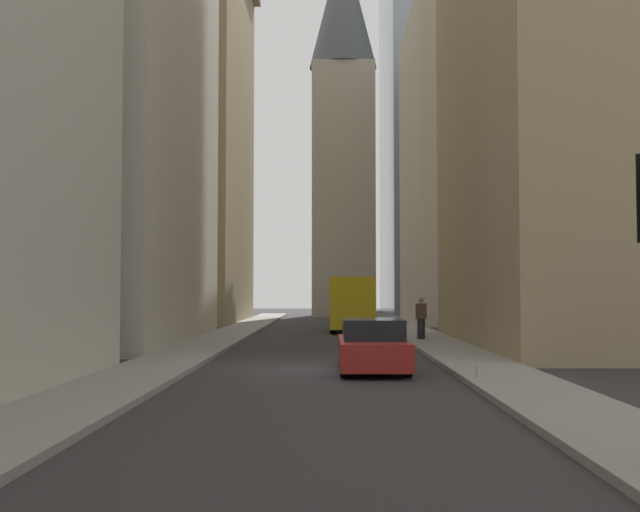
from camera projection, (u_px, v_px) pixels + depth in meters
The scene contains 10 objects.
ground_plane at pixel (321, 370), 20.74m from camera, with size 135.00×135.00×0.00m, color #302D30.
sidewalk_right at pixel (157, 367), 20.79m from camera, with size 90.00×2.20×0.14m, color gray.
sidewalk_left at pixel (485, 367), 20.69m from camera, with size 90.00×2.20×0.14m, color gray.
building_left_far at pixel (483, 170), 50.80m from camera, with size 12.99×10.00×20.56m.
building_right_far at pixel (168, 123), 50.78m from camera, with size 15.74×10.50×26.85m.
church_spire at pixel (343, 117), 62.95m from camera, with size 5.61×5.61×31.86m.
delivery_truck at pixel (351, 304), 39.84m from camera, with size 6.46×2.25×2.84m.
sedan_red at pixel (373, 347), 20.18m from camera, with size 4.30×1.78×1.42m.
pedestrian at pixel (421, 316), 31.47m from camera, with size 0.26×0.44×1.74m.
discarded_bottle at pixel (477, 373), 17.71m from camera, with size 0.07×0.07×0.27m.
Camera 1 is at (-20.85, -0.23, 2.19)m, focal length 42.41 mm.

